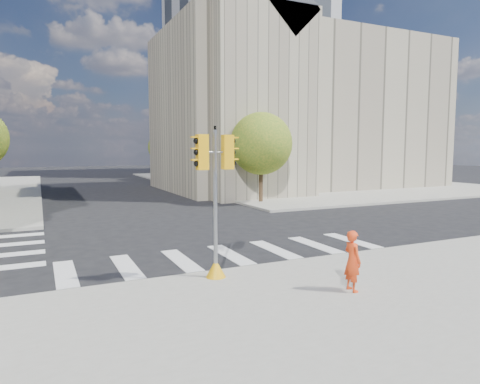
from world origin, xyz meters
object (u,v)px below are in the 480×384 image
lamp_near (242,137)px  lamp_far (185,140)px  traffic_signal (215,215)px  photographer (352,261)px

lamp_near → lamp_far: size_ratio=1.00×
lamp_near → traffic_signal: size_ratio=1.93×
traffic_signal → photographer: bearing=-46.3°
lamp_near → traffic_signal: bearing=-117.5°
traffic_signal → photographer: 3.82m
lamp_near → lamp_far: (0.00, 14.00, 0.00)m
lamp_far → photographer: 36.09m
lamp_near → lamp_far: bearing=90.0°
lamp_near → traffic_signal: 21.22m
lamp_far → photographer: (-7.04, -35.21, -3.66)m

